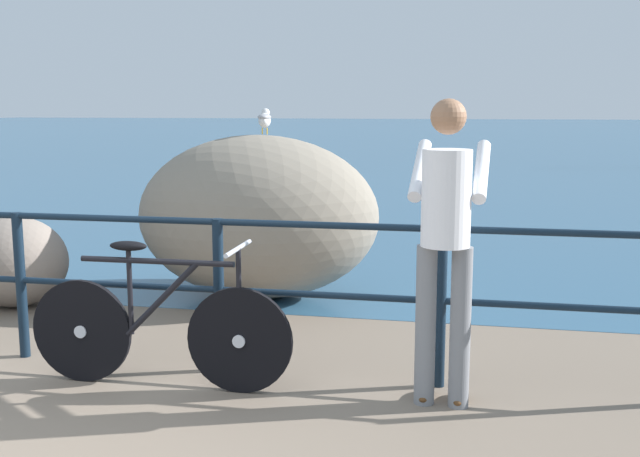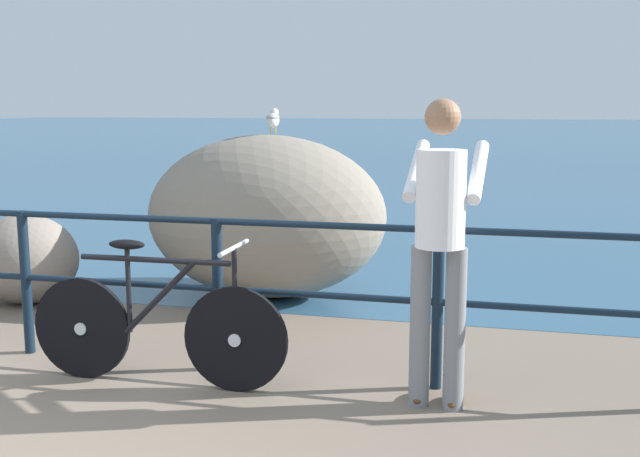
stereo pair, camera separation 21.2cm
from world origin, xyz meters
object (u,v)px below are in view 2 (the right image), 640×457
object	(u,v)px
bicycle	(157,324)
breakwater_boulder_left	(25,259)
person_at_railing	(440,239)
seagull	(273,119)
breakwater_boulder_main	(266,216)

from	to	relation	value
bicycle	breakwater_boulder_left	bearing A→B (deg)	141.82
bicycle	person_at_railing	size ratio (longest dim) A/B	0.96
bicycle	person_at_railing	distance (m)	1.84
person_at_railing	bicycle	bearing A→B (deg)	95.41
person_at_railing	breakwater_boulder_left	xyz separation A→B (m)	(-3.76, 1.49, -0.60)
person_at_railing	breakwater_boulder_left	bearing A→B (deg)	71.38
seagull	bicycle	bearing A→B (deg)	168.95
breakwater_boulder_left	seagull	xyz separation A→B (m)	(2.04, 0.86, 1.22)
bicycle	breakwater_boulder_left	world-z (taller)	bicycle
person_at_railing	seagull	bearing A→B (deg)	39.13
breakwater_boulder_main	seagull	distance (m)	0.89
breakwater_boulder_left	seagull	distance (m)	2.53
person_at_railing	seagull	world-z (taller)	person_at_railing
breakwater_boulder_main	breakwater_boulder_left	xyz separation A→B (m)	(-1.99, -0.77, -0.34)
breakwater_boulder_left	seagull	size ratio (longest dim) A/B	2.77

